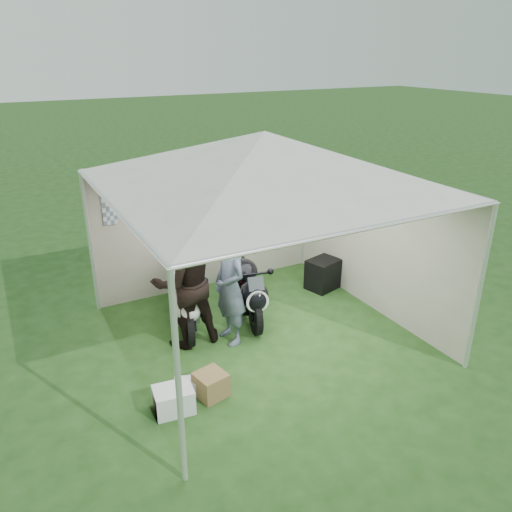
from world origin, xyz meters
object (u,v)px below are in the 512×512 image
object	(u,v)px
motorcycle_white	(185,295)
equipment_box	(323,274)
paddock_stand	(235,284)
crate_1	(211,385)
person_dark_jacket	(184,282)
motorcycle_black	(247,286)
person_blue_jacket	(230,287)
canopy_tent	(263,164)
crate_2	(186,387)
crate_0	(174,400)

from	to	relation	value
motorcycle_white	equipment_box	world-z (taller)	motorcycle_white
paddock_stand	crate_1	distance (m)	2.83
person_dark_jacket	equipment_box	xyz separation A→B (m)	(2.77, 0.53, -0.70)
motorcycle_white	motorcycle_black	bearing A→B (deg)	3.98
person_blue_jacket	crate_1	xyz separation A→B (m)	(-0.77, -1.04, -0.71)
canopy_tent	person_blue_jacket	size ratio (longest dim) A/B	3.27
equipment_box	person_blue_jacket	bearing A→B (deg)	-160.29
canopy_tent	equipment_box	world-z (taller)	canopy_tent
paddock_stand	crate_1	world-z (taller)	crate_1
motorcycle_black	crate_2	xyz separation A→B (m)	(-1.57, -1.39, -0.42)
canopy_tent	crate_1	xyz separation A→B (m)	(-1.25, -0.96, -2.42)
person_blue_jacket	crate_0	world-z (taller)	person_blue_jacket
paddock_stand	crate_0	world-z (taller)	same
paddock_stand	crate_2	xyz separation A→B (m)	(-1.76, -2.23, -0.05)
crate_1	crate_2	bearing A→B (deg)	146.62
equipment_box	crate_0	world-z (taller)	equipment_box
motorcycle_black	crate_0	size ratio (longest dim) A/B	4.10
person_blue_jacket	crate_0	distance (m)	1.82
crate_0	crate_1	xyz separation A→B (m)	(0.50, 0.05, 0.00)
canopy_tent	crate_2	size ratio (longest dim) A/B	21.27
canopy_tent	crate_0	xyz separation A→B (m)	(-1.75, -1.01, -2.42)
paddock_stand	person_dark_jacket	bearing A→B (deg)	-139.65
equipment_box	crate_0	size ratio (longest dim) A/B	1.19
equipment_box	crate_1	world-z (taller)	equipment_box
equipment_box	crate_1	size ratio (longest dim) A/B	1.56
paddock_stand	crate_0	xyz separation A→B (m)	(-2.00, -2.45, -0.00)
paddock_stand	equipment_box	bearing A→B (deg)	-21.96
crate_2	equipment_box	bearing A→B (deg)	27.07
equipment_box	crate_2	distance (m)	3.62
canopy_tent	paddock_stand	bearing A→B (deg)	80.22
crate_2	paddock_stand	bearing A→B (deg)	51.63
canopy_tent	motorcycle_black	world-z (taller)	canopy_tent
paddock_stand	person_blue_jacket	size ratio (longest dim) A/B	0.23
motorcycle_black	equipment_box	distance (m)	1.69
motorcycle_white	equipment_box	xyz separation A→B (m)	(2.61, 0.07, -0.25)
crate_0	crate_2	size ratio (longest dim) A/B	1.70
motorcycle_white	crate_0	world-z (taller)	motorcycle_white
paddock_stand	equipment_box	xyz separation A→B (m)	(1.45, -0.59, 0.12)
motorcycle_black	person_blue_jacket	xyz separation A→B (m)	(-0.53, -0.53, 0.35)
motorcycle_black	person_dark_jacket	world-z (taller)	person_dark_jacket
canopy_tent	person_dark_jacket	size ratio (longest dim) A/B	2.93
equipment_box	motorcycle_black	bearing A→B (deg)	-171.42
crate_2	crate_1	bearing A→B (deg)	-33.38
paddock_stand	motorcycle_black	bearing A→B (deg)	-103.37
canopy_tent	equipment_box	size ratio (longest dim) A/B	10.48
motorcycle_white	crate_0	bearing A→B (deg)	-100.34
person_dark_jacket	motorcycle_white	bearing A→B (deg)	-109.48
paddock_stand	crate_0	distance (m)	3.16
crate_0	equipment_box	bearing A→B (deg)	28.43
canopy_tent	person_blue_jacket	xyz separation A→B (m)	(-0.48, 0.08, -1.71)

